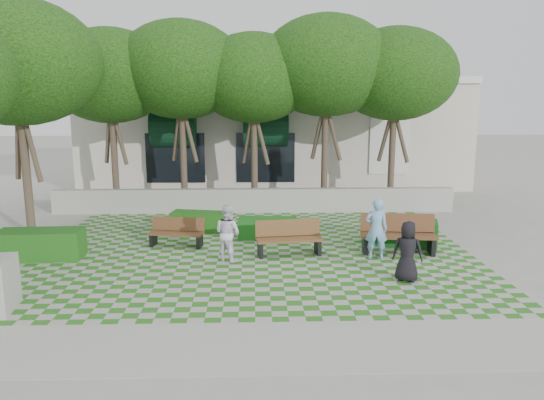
{
  "coord_description": "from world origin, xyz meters",
  "views": [
    {
      "loc": [
        0.01,
        -13.34,
        4.35
      ],
      "look_at": [
        0.5,
        1.5,
        1.4
      ],
      "focal_mm": 35.0,
      "sensor_mm": 36.0,
      "label": 1
    }
  ],
  "objects_px": {
    "bench_west": "(177,233)",
    "hedge_west": "(41,244)",
    "hedge_midleft": "(199,221)",
    "person_dark": "(408,251)",
    "bench_mid": "(289,239)",
    "person_white": "(228,233)",
    "hedge_east": "(399,232)",
    "bench_east": "(398,235)",
    "person_blue": "(376,229)",
    "hedge_midright": "(268,228)"
  },
  "relations": [
    {
      "from": "hedge_east",
      "to": "hedge_midright",
      "type": "height_order",
      "value": "hedge_east"
    },
    {
      "from": "hedge_east",
      "to": "person_white",
      "type": "relative_size",
      "value": 1.4
    },
    {
      "from": "bench_mid",
      "to": "hedge_west",
      "type": "relative_size",
      "value": 0.84
    },
    {
      "from": "bench_east",
      "to": "person_white",
      "type": "xyz_separation_m",
      "value": [
        -4.72,
        -0.57,
        0.24
      ]
    },
    {
      "from": "bench_west",
      "to": "hedge_west",
      "type": "xyz_separation_m",
      "value": [
        -3.51,
        -1.07,
        -0.01
      ]
    },
    {
      "from": "hedge_midright",
      "to": "hedge_midleft",
      "type": "relative_size",
      "value": 1.01
    },
    {
      "from": "hedge_midleft",
      "to": "person_dark",
      "type": "xyz_separation_m",
      "value": [
        5.41,
        -4.94,
        0.42
      ]
    },
    {
      "from": "bench_mid",
      "to": "hedge_east",
      "type": "distance_m",
      "value": 3.46
    },
    {
      "from": "hedge_midright",
      "to": "person_blue",
      "type": "relative_size",
      "value": 1.08
    },
    {
      "from": "bench_east",
      "to": "bench_west",
      "type": "bearing_deg",
      "value": 178.01
    },
    {
      "from": "person_blue",
      "to": "person_dark",
      "type": "distance_m",
      "value": 1.79
    },
    {
      "from": "hedge_midleft",
      "to": "person_blue",
      "type": "bearing_deg",
      "value": -32.19
    },
    {
      "from": "bench_mid",
      "to": "hedge_east",
      "type": "bearing_deg",
      "value": 8.45
    },
    {
      "from": "hedge_west",
      "to": "hedge_midleft",
      "type": "bearing_deg",
      "value": 35.65
    },
    {
      "from": "bench_mid",
      "to": "hedge_midleft",
      "type": "height_order",
      "value": "bench_mid"
    },
    {
      "from": "hedge_midleft",
      "to": "person_dark",
      "type": "height_order",
      "value": "person_dark"
    },
    {
      "from": "bench_west",
      "to": "hedge_east",
      "type": "distance_m",
      "value": 6.55
    },
    {
      "from": "bench_mid",
      "to": "hedge_midleft",
      "type": "xyz_separation_m",
      "value": [
        -2.75,
        2.74,
        -0.15
      ]
    },
    {
      "from": "bench_east",
      "to": "bench_west",
      "type": "distance_m",
      "value": 6.34
    },
    {
      "from": "bench_mid",
      "to": "person_dark",
      "type": "xyz_separation_m",
      "value": [
        2.66,
        -2.21,
        0.27
      ]
    },
    {
      "from": "bench_west",
      "to": "hedge_midleft",
      "type": "relative_size",
      "value": 0.93
    },
    {
      "from": "hedge_east",
      "to": "person_white",
      "type": "bearing_deg",
      "value": -164.31
    },
    {
      "from": "hedge_east",
      "to": "hedge_midleft",
      "type": "height_order",
      "value": "hedge_east"
    },
    {
      "from": "hedge_midleft",
      "to": "person_dark",
      "type": "bearing_deg",
      "value": -42.41
    },
    {
      "from": "hedge_east",
      "to": "bench_west",
      "type": "bearing_deg",
      "value": 179.65
    },
    {
      "from": "hedge_midright",
      "to": "hedge_west",
      "type": "relative_size",
      "value": 0.8
    },
    {
      "from": "bench_mid",
      "to": "bench_west",
      "type": "relative_size",
      "value": 1.14
    },
    {
      "from": "person_white",
      "to": "person_dark",
      "type": "bearing_deg",
      "value": -164.2
    },
    {
      "from": "bench_east",
      "to": "person_blue",
      "type": "xyz_separation_m",
      "value": [
        -0.75,
        -0.53,
        0.31
      ]
    },
    {
      "from": "bench_east",
      "to": "hedge_west",
      "type": "distance_m",
      "value": 9.79
    },
    {
      "from": "person_blue",
      "to": "person_white",
      "type": "bearing_deg",
      "value": 5.99
    },
    {
      "from": "person_blue",
      "to": "hedge_midleft",
      "type": "bearing_deg",
      "value": -26.7
    },
    {
      "from": "bench_east",
      "to": "hedge_midleft",
      "type": "bearing_deg",
      "value": 161.37
    },
    {
      "from": "hedge_east",
      "to": "person_blue",
      "type": "distance_m",
      "value": 1.76
    },
    {
      "from": "person_blue",
      "to": "bench_mid",
      "type": "bearing_deg",
      "value": -5.6
    },
    {
      "from": "bench_mid",
      "to": "person_white",
      "type": "relative_size",
      "value": 1.23
    },
    {
      "from": "person_dark",
      "to": "hedge_east",
      "type": "bearing_deg",
      "value": -82.4
    },
    {
      "from": "bench_mid",
      "to": "bench_west",
      "type": "xyz_separation_m",
      "value": [
        -3.21,
        0.95,
        -0.06
      ]
    },
    {
      "from": "bench_east",
      "to": "hedge_midright",
      "type": "height_order",
      "value": "bench_east"
    },
    {
      "from": "hedge_midleft",
      "to": "person_white",
      "type": "bearing_deg",
      "value": -71.22
    },
    {
      "from": "hedge_midleft",
      "to": "hedge_west",
      "type": "height_order",
      "value": "hedge_west"
    },
    {
      "from": "bench_west",
      "to": "person_dark",
      "type": "relative_size",
      "value": 1.13
    },
    {
      "from": "bench_mid",
      "to": "hedge_midleft",
      "type": "distance_m",
      "value": 3.88
    },
    {
      "from": "bench_mid",
      "to": "hedge_midright",
      "type": "bearing_deg",
      "value": 100.41
    },
    {
      "from": "bench_east",
      "to": "bench_mid",
      "type": "xyz_separation_m",
      "value": [
        -3.06,
        -0.08,
        -0.06
      ]
    },
    {
      "from": "bench_west",
      "to": "person_dark",
      "type": "xyz_separation_m",
      "value": [
        5.88,
        -3.16,
        0.33
      ]
    },
    {
      "from": "bench_east",
      "to": "person_dark",
      "type": "height_order",
      "value": "person_dark"
    },
    {
      "from": "hedge_east",
      "to": "person_white",
      "type": "height_order",
      "value": "person_white"
    },
    {
      "from": "hedge_midleft",
      "to": "bench_mid",
      "type": "bearing_deg",
      "value": -44.84
    },
    {
      "from": "hedge_east",
      "to": "hedge_midright",
      "type": "distance_m",
      "value": 3.96
    }
  ]
}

